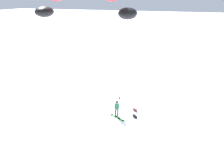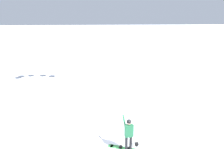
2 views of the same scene
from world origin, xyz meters
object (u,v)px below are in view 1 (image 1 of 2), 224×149
object	(u,v)px
traction_kite	(83,1)
gear_bag_small	(135,116)
gear_bag_large	(135,110)
snowboard	(117,118)
camera_tripod	(120,101)
snowboarder	(117,107)

from	to	relation	value
traction_kite	gear_bag_small	world-z (taller)	traction_kite
gear_bag_large	snowboard	bearing A→B (deg)	139.70
snowboard	gear_bag_large	bearing A→B (deg)	-40.30
camera_tripod	snowboard	bearing A→B (deg)	-172.04
snowboard	camera_tripod	xyz separation A→B (m)	(1.65, 0.23, 0.95)
snowboarder	gear_bag_large	bearing A→B (deg)	-47.53
traction_kite	camera_tripod	distance (m)	13.27
gear_bag_large	traction_kite	bearing A→B (deg)	173.65
camera_tripod	gear_bag_small	distance (m)	2.30
camera_tripod	gear_bag_small	size ratio (longest dim) A/B	1.97
snowboarder	gear_bag_small	xyz separation A→B (m)	(0.31, -1.78, -0.93)
traction_kite	gear_bag_small	bearing A→B (deg)	-8.63
snowboarder	traction_kite	size ratio (longest dim) A/B	0.41
snowboarder	gear_bag_small	size ratio (longest dim) A/B	2.61
snowboard	traction_kite	xyz separation A→B (m)	(-7.12, -0.47, 10.88)
traction_kite	camera_tripod	size ratio (longest dim) A/B	3.22
snowboarder	camera_tripod	distance (m)	1.40
camera_tripod	gear_bag_small	world-z (taller)	camera_tripod
snowboarder	traction_kite	distance (m)	12.29
snowboard	camera_tripod	size ratio (longest dim) A/B	1.27
snowboard	camera_tripod	bearing A→B (deg)	7.96
snowboard	gear_bag_large	xyz separation A→B (m)	(1.72, -1.46, 0.11)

